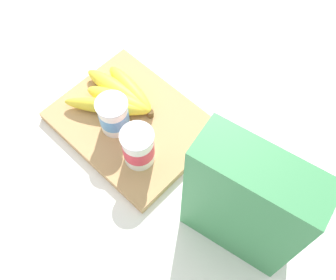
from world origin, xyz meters
The scene contains 6 objects.
ground_plane centered at (0.00, 0.00, 0.00)m, with size 2.40×2.40×0.00m, color white.
cutting_board centered at (0.00, 0.00, 0.01)m, with size 0.32×0.26×0.02m, color tan.
cereal_box centered at (-0.31, 0.03, 0.15)m, with size 0.20×0.08×0.29m, color #38844C.
yogurt_cup_front centered at (-0.08, 0.05, 0.07)m, with size 0.07×0.07×0.09m.
yogurt_cup_back centered at (0.01, 0.03, 0.06)m, with size 0.07×0.07×0.09m.
banana_bunch centered at (0.06, -0.02, 0.04)m, with size 0.19×0.16×0.04m.
Camera 1 is at (-0.37, 0.28, 0.77)m, focal length 43.21 mm.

